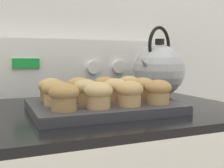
# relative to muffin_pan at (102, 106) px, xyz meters

# --- Properties ---
(wall_back) EXTENTS (8.00, 0.05, 2.40)m
(wall_back) POSITION_rel_muffin_pan_xyz_m (0.01, 0.40, 0.28)
(wall_back) COLOR silver
(wall_back) RESTS_ON ground_plane
(control_panel) EXTENTS (0.75, 0.07, 0.20)m
(control_panel) POSITION_rel_muffin_pan_xyz_m (0.02, 0.35, 0.09)
(control_panel) COLOR white
(control_panel) RESTS_ON stove_range
(muffin_pan) EXTENTS (0.36, 0.28, 0.02)m
(muffin_pan) POSITION_rel_muffin_pan_xyz_m (0.00, 0.00, 0.00)
(muffin_pan) COLOR #38383D
(muffin_pan) RESTS_ON stove_range
(muffin_r0_c0) EXTENTS (0.07, 0.07, 0.06)m
(muffin_r0_c0) POSITION_rel_muffin_pan_xyz_m (-0.12, -0.08, 0.04)
(muffin_r0_c0) COLOR #A37A4C
(muffin_r0_c0) RESTS_ON muffin_pan
(muffin_r0_c1) EXTENTS (0.07, 0.07, 0.06)m
(muffin_r0_c1) POSITION_rel_muffin_pan_xyz_m (-0.04, -0.08, 0.04)
(muffin_r0_c1) COLOR tan
(muffin_r0_c1) RESTS_ON muffin_pan
(muffin_r0_c2) EXTENTS (0.07, 0.07, 0.06)m
(muffin_r0_c2) POSITION_rel_muffin_pan_xyz_m (0.04, -0.08, 0.04)
(muffin_r0_c2) COLOR tan
(muffin_r0_c2) RESTS_ON muffin_pan
(muffin_r0_c3) EXTENTS (0.07, 0.07, 0.06)m
(muffin_r0_c3) POSITION_rel_muffin_pan_xyz_m (0.12, -0.08, 0.04)
(muffin_r0_c3) COLOR tan
(muffin_r0_c3) RESTS_ON muffin_pan
(muffin_r1_c0) EXTENTS (0.07, 0.07, 0.06)m
(muffin_r1_c0) POSITION_rel_muffin_pan_xyz_m (-0.12, -0.00, 0.04)
(muffin_r1_c0) COLOR tan
(muffin_r1_c0) RESTS_ON muffin_pan
(muffin_r1_c1) EXTENTS (0.07, 0.07, 0.06)m
(muffin_r1_c1) POSITION_rel_muffin_pan_xyz_m (-0.04, 0.00, 0.04)
(muffin_r1_c1) COLOR tan
(muffin_r1_c1) RESTS_ON muffin_pan
(muffin_r1_c2) EXTENTS (0.07, 0.07, 0.06)m
(muffin_r1_c2) POSITION_rel_muffin_pan_xyz_m (0.04, -0.00, 0.04)
(muffin_r1_c2) COLOR #A37A4C
(muffin_r1_c2) RESTS_ON muffin_pan
(muffin_r1_c3) EXTENTS (0.07, 0.07, 0.06)m
(muffin_r1_c3) POSITION_rel_muffin_pan_xyz_m (0.12, 0.00, 0.04)
(muffin_r1_c3) COLOR olive
(muffin_r1_c3) RESTS_ON muffin_pan
(muffin_r2_c0) EXTENTS (0.07, 0.07, 0.06)m
(muffin_r2_c0) POSITION_rel_muffin_pan_xyz_m (-0.12, 0.08, 0.04)
(muffin_r2_c0) COLOR olive
(muffin_r2_c0) RESTS_ON muffin_pan
(muffin_r2_c1) EXTENTS (0.07, 0.07, 0.06)m
(muffin_r2_c1) POSITION_rel_muffin_pan_xyz_m (-0.04, 0.08, 0.04)
(muffin_r2_c1) COLOR tan
(muffin_r2_c1) RESTS_ON muffin_pan
(muffin_r2_c2) EXTENTS (0.07, 0.07, 0.06)m
(muffin_r2_c2) POSITION_rel_muffin_pan_xyz_m (0.04, 0.08, 0.04)
(muffin_r2_c2) COLOR tan
(muffin_r2_c2) RESTS_ON muffin_pan
(muffin_r2_c3) EXTENTS (0.07, 0.07, 0.06)m
(muffin_r2_c3) POSITION_rel_muffin_pan_xyz_m (0.12, 0.08, 0.04)
(muffin_r2_c3) COLOR tan
(muffin_r2_c3) RESTS_ON muffin_pan
(tea_kettle) EXTENTS (0.21, 0.18, 0.25)m
(tea_kettle) POSITION_rel_muffin_pan_xyz_m (0.29, 0.19, 0.08)
(tea_kettle) COLOR #ADAFB5
(tea_kettle) RESTS_ON stove_range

